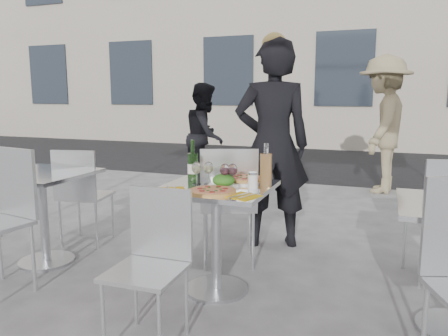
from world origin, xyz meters
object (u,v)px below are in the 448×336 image
(side_table_left, at_px, (42,198))
(wineglass_red_a, at_px, (225,171))
(chair_far, at_px, (229,197))
(side_chair_lnear, at_px, (0,209))
(pedestrian_b, at_px, (383,125))
(napkin_left, at_px, (171,190))
(wineglass_red_b, at_px, (232,171))
(sugar_shaker, at_px, (253,180))
(napkin_right, at_px, (243,196))
(wineglass_white_a, at_px, (197,169))
(wine_bottle, at_px, (193,165))
(wineglass_white_b, at_px, (208,169))
(side_chair_lfar, at_px, (81,189))
(salad_plate, at_px, (224,181))
(carafe, at_px, (266,168))
(pizza_far, at_px, (244,179))
(main_table, at_px, (216,216))
(woman_diner, at_px, (272,145))
(pedestrian_a, at_px, (205,136))
(pizza_near, at_px, (213,191))

(side_table_left, xyz_separation_m, wineglass_red_a, (1.56, -0.01, 0.32))
(chair_far, xyz_separation_m, side_chair_lnear, (-1.32, -0.96, 0.02))
(pedestrian_b, distance_m, wineglass_red_a, 3.93)
(pedestrian_b, relative_size, napkin_left, 7.72)
(chair_far, height_order, wineglass_red_b, chair_far)
(sugar_shaker, xyz_separation_m, napkin_right, (0.01, -0.25, -0.05))
(sugar_shaker, xyz_separation_m, napkin_left, (-0.48, -0.25, -0.05))
(wineglass_red_a, bearing_deg, wineglass_white_a, 175.78)
(side_table_left, relative_size, napkin_left, 3.04)
(wineglass_red_b, bearing_deg, wine_bottle, 164.40)
(wineglass_white_b, relative_size, wineglass_red_a, 1.00)
(side_chair_lfar, distance_m, wineglass_white_b, 1.51)
(sugar_shaker, relative_size, wineglass_red_a, 0.68)
(salad_plate, relative_size, napkin_right, 0.94)
(napkin_right, bearing_deg, carafe, 105.01)
(side_table_left, height_order, pedestrian_b, pedestrian_b)
(wineglass_white_b, bearing_deg, pedestrian_b, 74.07)
(side_table_left, distance_m, pizza_far, 1.66)
(wineglass_white_a, relative_size, napkin_left, 0.64)
(side_chair_lfar, distance_m, salad_plate, 1.63)
(chair_far, distance_m, wineglass_white_b, 0.51)
(side_chair_lfar, xyz_separation_m, wineglass_red_a, (1.55, -0.46, 0.33))
(side_chair_lnear, height_order, wineglass_white_b, side_chair_lnear)
(side_chair_lfar, bearing_deg, wineglass_white_a, 150.81)
(carafe, relative_size, napkin_left, 1.17)
(side_chair_lnear, bearing_deg, side_table_left, 111.93)
(salad_plate, xyz_separation_m, wineglass_red_b, (0.06, 0.01, 0.07))
(side_chair_lfar, bearing_deg, napkin_left, 140.83)
(wineglass_white_a, distance_m, wineglass_white_b, 0.08)
(chair_far, xyz_separation_m, wineglass_red_b, (0.19, -0.44, 0.29))
(main_table, distance_m, napkin_left, 0.38)
(sugar_shaker, bearing_deg, side_chair_lnear, -162.25)
(woman_diner, bearing_deg, chair_far, 52.07)
(wineglass_white_a, relative_size, napkin_right, 0.67)
(side_chair_lfar, height_order, napkin_right, side_chair_lfar)
(pedestrian_a, bearing_deg, wineglass_white_b, -166.09)
(wine_bottle, bearing_deg, side_table_left, -175.24)
(pizza_far, relative_size, wineglass_red_a, 1.95)
(salad_plate, height_order, sugar_shaker, sugar_shaker)
(carafe, xyz_separation_m, wineglass_red_a, (-0.24, -0.14, -0.01))
(pizza_near, relative_size, wineglass_white_b, 1.89)
(pizza_far, xyz_separation_m, napkin_right, (0.14, -0.44, -0.01))
(sugar_shaker, distance_m, wineglass_red_a, 0.20)
(side_chair_lnear, relative_size, pizza_near, 3.34)
(chair_far, height_order, side_chair_lnear, side_chair_lnear)
(woman_diner, xyz_separation_m, pizza_far, (0.02, -0.87, -0.15))
(chair_far, relative_size, pizza_far, 3.12)
(side_chair_lfar, bearing_deg, side_chair_lnear, 84.57)
(pedestrian_a, distance_m, wine_bottle, 3.38)
(side_chair_lnear, height_order, woman_diner, woman_diner)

